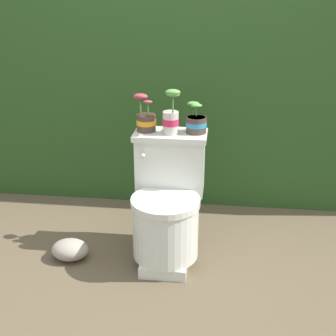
{
  "coord_description": "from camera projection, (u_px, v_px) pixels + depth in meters",
  "views": [
    {
      "loc": [
        0.33,
        -2.19,
        1.5
      ],
      "look_at": [
        0.04,
        0.15,
        0.54
      ],
      "focal_mm": 50.0,
      "sensor_mm": 36.0,
      "label": 1
    }
  ],
  "objects": [
    {
      "name": "potted_plant_midleft",
      "position": [
        171.0,
        118.0,
        2.53
      ],
      "size": [
        0.1,
        0.11,
        0.26
      ],
      "color": "beige",
      "rests_on": "toilet"
    },
    {
      "name": "potted_plant_middle",
      "position": [
        196.0,
        123.0,
        2.57
      ],
      "size": [
        0.12,
        0.12,
        0.17
      ],
      "color": "#47382D",
      "rests_on": "toilet"
    },
    {
      "name": "ground_plane",
      "position": [
        158.0,
        267.0,
        2.61
      ],
      "size": [
        12.0,
        12.0,
        0.0
      ],
      "primitive_type": "plane",
      "color": "brown"
    },
    {
      "name": "garden_stone",
      "position": [
        70.0,
        250.0,
        2.67
      ],
      "size": [
        0.21,
        0.17,
        0.12
      ],
      "color": "#9E9384",
      "rests_on": "ground"
    },
    {
      "name": "potted_plant_left",
      "position": [
        146.0,
        119.0,
        2.59
      ],
      "size": [
        0.13,
        0.11,
        0.21
      ],
      "color": "#47382D",
      "rests_on": "toilet"
    },
    {
      "name": "toilet",
      "position": [
        167.0,
        206.0,
        2.6
      ],
      "size": [
        0.41,
        0.52,
        0.71
      ],
      "color": "silver",
      "rests_on": "ground"
    },
    {
      "name": "hedge_backdrop",
      "position": [
        180.0,
        94.0,
        3.44
      ],
      "size": [
        3.53,
        0.75,
        1.41
      ],
      "color": "#284C1E",
      "rests_on": "ground"
    }
  ]
}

